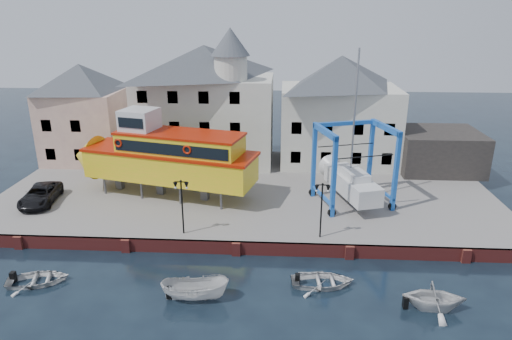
{
  "coord_description": "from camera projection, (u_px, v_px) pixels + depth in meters",
  "views": [
    {
      "loc": [
        3.13,
        -28.6,
        16.62
      ],
      "look_at": [
        1.0,
        7.0,
        4.0
      ],
      "focal_mm": 32.0,
      "sensor_mm": 36.0,
      "label": 1
    }
  ],
  "objects": [
    {
      "name": "tour_boat",
      "position": [
        159.0,
        156.0,
        39.65
      ],
      "size": [
        17.86,
        8.31,
        7.57
      ],
      "rotation": [
        0.0,
        0.0,
        -0.25
      ],
      "color": "#59595E",
      "rests_on": "hardstanding"
    },
    {
      "name": "lamp_post_left",
      "position": [
        181.0,
        193.0,
        32.6
      ],
      "size": [
        1.12,
        0.32,
        4.2
      ],
      "color": "black",
      "rests_on": "hardstanding"
    },
    {
      "name": "travel_lift",
      "position": [
        348.0,
        176.0,
        38.93
      ],
      "size": [
        7.07,
        8.74,
        12.81
      ],
      "rotation": [
        0.0,
        0.0,
        0.3
      ],
      "color": "#1C53A7",
      "rests_on": "hardstanding"
    },
    {
      "name": "motorboat_c",
      "position": [
        432.0,
        309.0,
        26.74
      ],
      "size": [
        3.79,
        3.32,
        1.91
      ],
      "primitive_type": "imported",
      "rotation": [
        0.0,
        0.0,
        1.51
      ],
      "color": "silver",
      "rests_on": "ground"
    },
    {
      "name": "lamp_post_right",
      "position": [
        322.0,
        197.0,
        32.03
      ],
      "size": [
        1.12,
        0.32,
        4.2
      ],
      "color": "black",
      "rests_on": "hardstanding"
    },
    {
      "name": "motorboat_a",
      "position": [
        196.0,
        299.0,
        27.65
      ],
      "size": [
        4.22,
        1.83,
        1.59
      ],
      "primitive_type": "imported",
      "rotation": [
        0.0,
        0.0,
        1.64
      ],
      "color": "silver",
      "rests_on": "ground"
    },
    {
      "name": "shed_dark",
      "position": [
        437.0,
        150.0,
        46.56
      ],
      "size": [
        8.0,
        7.0,
        4.0
      ],
      "primitive_type": "cube",
      "color": "black",
      "rests_on": "hardstanding"
    },
    {
      "name": "motorboat_b",
      "position": [
        322.0,
        285.0,
        29.05
      ],
      "size": [
        4.22,
        3.17,
        0.83
      ],
      "primitive_type": "imported",
      "rotation": [
        0.0,
        0.0,
        1.65
      ],
      "color": "silver",
      "rests_on": "ground"
    },
    {
      "name": "hardstanding",
      "position": [
        248.0,
        191.0,
        42.82
      ],
      "size": [
        44.0,
        22.0,
        1.0
      ],
      "primitive_type": "cube",
      "color": "slate",
      "rests_on": "ground"
    },
    {
      "name": "quay_wall",
      "position": [
        236.0,
        248.0,
        32.57
      ],
      "size": [
        44.0,
        0.47,
        1.0
      ],
      "color": "maroon",
      "rests_on": "ground"
    },
    {
      "name": "motorboat_d",
      "position": [
        38.0,
        283.0,
        29.27
      ],
      "size": [
        4.37,
        3.64,
        0.78
      ],
      "primitive_type": "imported",
      "rotation": [
        0.0,
        0.0,
        1.85
      ],
      "color": "silver",
      "rests_on": "ground"
    },
    {
      "name": "van",
      "position": [
        40.0,
        195.0,
        38.67
      ],
      "size": [
        3.22,
        5.61,
        1.47
      ],
      "primitive_type": "imported",
      "rotation": [
        0.0,
        0.0,
        0.15
      ],
      "color": "black",
      "rests_on": "hardstanding"
    },
    {
      "name": "ground",
      "position": [
        236.0,
        255.0,
        32.63
      ],
      "size": [
        140.0,
        140.0,
        0.0
      ],
      "primitive_type": "plane",
      "color": "black",
      "rests_on": "ground"
    },
    {
      "name": "building_white_main",
      "position": [
        207.0,
        103.0,
        47.77
      ],
      "size": [
        14.0,
        8.3,
        14.0
      ],
      "color": "beige",
      "rests_on": "hardstanding"
    },
    {
      "name": "building_white_right",
      "position": [
        339.0,
        110.0,
        47.8
      ],
      "size": [
        12.0,
        8.0,
        11.2
      ],
      "color": "beige",
      "rests_on": "hardstanding"
    },
    {
      "name": "building_pink",
      "position": [
        84.0,
        113.0,
        48.53
      ],
      "size": [
        8.0,
        7.0,
        10.3
      ],
      "color": "tan",
      "rests_on": "hardstanding"
    }
  ]
}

